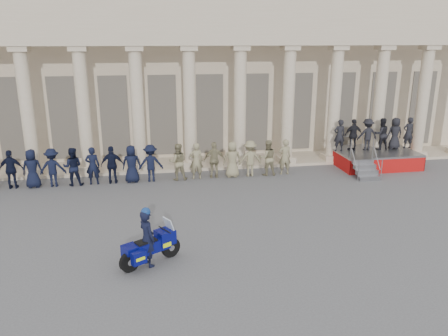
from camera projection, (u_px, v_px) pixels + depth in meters
ground at (177, 235)px, 15.33m from camera, size 90.00×90.00×0.00m
building at (159, 73)px, 27.96m from camera, size 40.00×12.50×9.00m
officer_rank at (112, 165)px, 20.57m from camera, size 17.29×0.68×1.81m
reviewing_stand at (374, 140)px, 23.36m from camera, size 4.62×4.00×2.54m
motorcycle at (151, 246)px, 13.22m from camera, size 1.86×1.37×1.33m
rider at (147, 237)px, 13.05m from camera, size 0.70×0.78×1.87m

